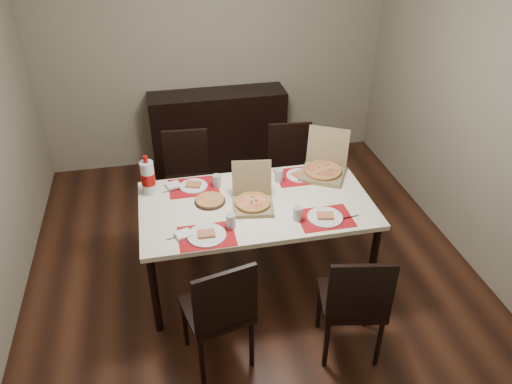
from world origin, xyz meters
TOP-DOWN VIEW (x-y plane):
  - ground at (0.00, 0.00)m, footprint 3.80×4.00m
  - room_walls at (0.00, 0.43)m, footprint 3.84×4.02m
  - sideboard at (0.00, 1.78)m, footprint 1.50×0.40m
  - dining_table at (0.02, -0.18)m, footprint 1.80×1.00m
  - chair_near_left at (-0.40, -1.01)m, footprint 0.50×0.50m
  - chair_near_right at (0.49, -1.12)m, footprint 0.49×0.49m
  - chair_far_left at (-0.45, 0.75)m, footprint 0.45×0.45m
  - chair_far_right at (0.55, 0.69)m, footprint 0.46×0.46m
  - setting_near_left at (-0.38, -0.50)m, footprint 0.51×0.30m
  - setting_near_right at (0.43, -0.48)m, footprint 0.50×0.30m
  - setting_far_left at (-0.40, 0.15)m, footprint 0.48×0.30m
  - setting_far_right at (0.41, 0.13)m, footprint 0.50×0.30m
  - napkin_loose at (-0.00, -0.28)m, footprint 0.16×0.16m
  - pizza_box_center at (-0.01, -0.20)m, footprint 0.35×0.38m
  - pizza_box_right at (0.68, 0.14)m, footprint 0.50×0.51m
  - faina_plate at (-0.33, -0.09)m, footprint 0.24×0.24m
  - dip_bowl at (0.09, -0.01)m, footprint 0.16×0.16m
  - soda_bottle at (-0.79, 0.14)m, footprint 0.11×0.11m

SIDE VIEW (x-z plane):
  - ground at x=0.00m, z-range -0.02..0.00m
  - sideboard at x=0.00m, z-range 0.00..0.90m
  - chair_near_left at x=-0.40m, z-range 0.05..0.98m
  - chair_near_right at x=0.49m, z-range 0.05..0.98m
  - chair_far_left at x=-0.45m, z-range 0.05..0.98m
  - chair_far_right at x=0.55m, z-range 0.05..0.98m
  - dining_table at x=0.02m, z-range 0.31..1.06m
  - napkin_loose at x=0.00m, z-range 0.75..0.77m
  - faina_plate at x=-0.33m, z-range 0.75..0.78m
  - dip_bowl at x=0.09m, z-range 0.75..0.78m
  - setting_near_left at x=-0.38m, z-range 0.72..0.83m
  - setting_near_right at x=0.43m, z-range 0.72..0.83m
  - setting_far_left at x=-0.40m, z-range 0.72..0.83m
  - setting_far_right at x=0.41m, z-range 0.72..0.83m
  - pizza_box_center at x=-0.01m, z-range 0.65..0.96m
  - pizza_box_right at x=0.68m, z-range 0.63..0.98m
  - soda_bottle at x=-0.79m, z-range 0.72..1.06m
  - room_walls at x=0.00m, z-range 0.42..3.04m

